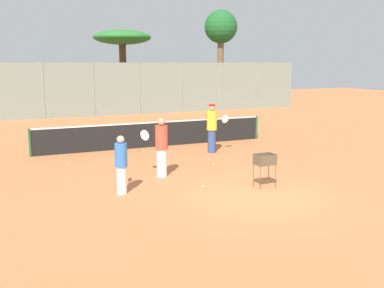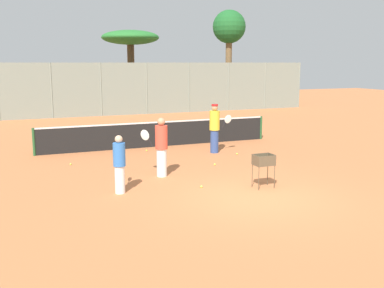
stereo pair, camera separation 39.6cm
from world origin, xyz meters
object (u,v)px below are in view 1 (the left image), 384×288
Objects in this scene: player_yellow_shirt at (161,147)px; parked_car at (166,98)px; player_white_outfit at (212,128)px; ball_cart at (265,162)px; player_red_cap at (121,164)px; tennis_net at (155,134)px.

player_yellow_shirt is 0.44× the size of parked_car.
player_white_outfit is 5.21m from ball_cart.
player_yellow_shirt is (1.64, 1.31, 0.12)m from player_red_cap.
tennis_net is 10.49× the size of ball_cart.
player_white_outfit is at bearing -97.13° from player_yellow_shirt.
tennis_net is at bearing -112.34° from parked_car.
ball_cart is at bearing -95.26° from player_white_outfit.
player_white_outfit is 1.99× the size of ball_cart.
player_red_cap reaches higher than tennis_net.
parked_car is (8.24, 21.22, -0.29)m from player_yellow_shirt.
parked_car is at bearing -69.68° from player_yellow_shirt.
player_red_cap is at bearing -113.68° from parked_car.
player_red_cap is 4.03m from ball_cart.
player_white_outfit reaches higher than tennis_net.
player_red_cap is at bearing -134.91° from player_white_outfit.
player_white_outfit is at bearing -48.92° from player_red_cap.
player_red_cap is 1.66× the size of ball_cart.
player_red_cap is at bearing -117.11° from tennis_net.
parked_car reaches higher than player_red_cap.
tennis_net is 5.27× the size of player_white_outfit.
parked_car is (6.73, 16.37, 0.10)m from tennis_net.
parked_car is at bearing 67.66° from tennis_net.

